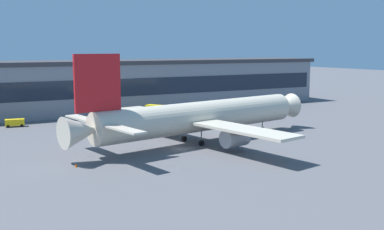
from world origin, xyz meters
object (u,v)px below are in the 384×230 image
airliner (198,117)px  follow_me_car (14,122)px  traffic_cone_0 (76,165)px  stair_truck (157,111)px

airliner → follow_me_car: airliner is taller
airliner → traffic_cone_0: bearing=-164.9°
airliner → stair_truck: airliner is taller
airliner → traffic_cone_0: (-26.54, -7.17, -4.93)m
airliner → stair_truck: bearing=79.2°
airliner → traffic_cone_0: 27.93m
stair_truck → follow_me_car: size_ratio=1.37×
stair_truck → traffic_cone_0: 52.33m
traffic_cone_0 → airliner: bearing=15.1°
follow_me_car → airliner: bearing=-52.0°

